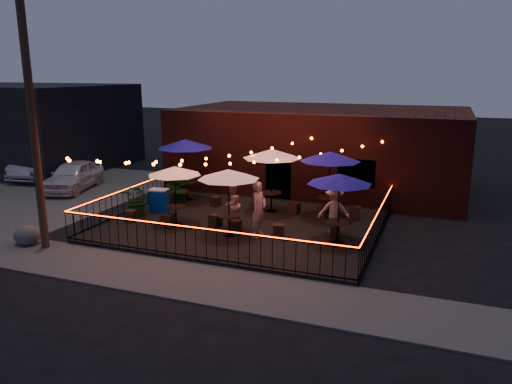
# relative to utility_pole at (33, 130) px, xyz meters

# --- Properties ---
(ground) EXTENTS (110.00, 110.00, 0.00)m
(ground) POSITION_rel_utility_pole_xyz_m (5.40, 2.60, -4.00)
(ground) COLOR black
(ground) RESTS_ON ground
(patio) EXTENTS (10.00, 8.00, 0.15)m
(patio) POSITION_rel_utility_pole_xyz_m (5.40, 4.60, -3.92)
(patio) COLOR black
(patio) RESTS_ON ground
(sidewalk) EXTENTS (18.00, 2.50, 0.05)m
(sidewalk) POSITION_rel_utility_pole_xyz_m (5.40, -0.65, -3.98)
(sidewalk) COLOR #474442
(sidewalk) RESTS_ON ground
(parking_lot) EXTENTS (11.00, 12.00, 0.02)m
(parking_lot) POSITION_rel_utility_pole_xyz_m (-6.60, 6.60, -3.99)
(parking_lot) COLOR #474442
(parking_lot) RESTS_ON ground
(brick_building) EXTENTS (14.00, 8.00, 4.00)m
(brick_building) POSITION_rel_utility_pole_xyz_m (6.40, 12.59, -2.00)
(brick_building) COLOR #39130F
(brick_building) RESTS_ON ground
(background_building) EXTENTS (12.00, 9.00, 5.00)m
(background_building) POSITION_rel_utility_pole_xyz_m (-12.60, 11.60, -1.50)
(background_building) COLOR black
(background_building) RESTS_ON ground
(utility_pole) EXTENTS (0.26, 0.26, 8.00)m
(utility_pole) POSITION_rel_utility_pole_xyz_m (0.00, 0.00, 0.00)
(utility_pole) COLOR #312214
(utility_pole) RESTS_ON ground
(fence_front) EXTENTS (10.00, 0.04, 1.04)m
(fence_front) POSITION_rel_utility_pole_xyz_m (5.40, 0.60, -3.34)
(fence_front) COLOR black
(fence_front) RESTS_ON patio
(fence_left) EXTENTS (0.04, 8.00, 1.04)m
(fence_left) POSITION_rel_utility_pole_xyz_m (0.40, 4.60, -3.34)
(fence_left) COLOR black
(fence_left) RESTS_ON patio
(fence_right) EXTENTS (0.04, 8.00, 1.04)m
(fence_right) POSITION_rel_utility_pole_xyz_m (10.40, 4.60, -3.34)
(fence_right) COLOR black
(fence_right) RESTS_ON patio
(festoon_lights) EXTENTS (10.02, 8.72, 1.32)m
(festoon_lights) POSITION_rel_utility_pole_xyz_m (4.39, 4.30, -1.48)
(festoon_lights) COLOR #EB5009
(festoon_lights) RESTS_ON ground
(cafe_table_0) EXTENTS (2.42, 2.42, 2.23)m
(cafe_table_0) POSITION_rel_utility_pole_xyz_m (2.98, 3.61, -1.81)
(cafe_table_0) COLOR black
(cafe_table_0) RESTS_ON patio
(cafe_table_1) EXTENTS (2.68, 2.68, 2.76)m
(cafe_table_1) POSITION_rel_utility_pole_xyz_m (1.60, 6.97, -1.33)
(cafe_table_1) COLOR black
(cafe_table_1) RESTS_ON patio
(cafe_table_2) EXTENTS (2.62, 2.62, 2.40)m
(cafe_table_2) POSITION_rel_utility_pole_xyz_m (5.43, 3.07, -1.66)
(cafe_table_2) COLOR black
(cafe_table_2) RESTS_ON patio
(cafe_table_3) EXTENTS (2.83, 2.83, 2.62)m
(cafe_table_3) POSITION_rel_utility_pole_xyz_m (5.79, 6.56, -1.46)
(cafe_table_3) COLOR black
(cafe_table_3) RESTS_ON patio
(cafe_table_4) EXTENTS (2.84, 2.84, 2.40)m
(cafe_table_4) POSITION_rel_utility_pole_xyz_m (9.17, 3.67, -1.66)
(cafe_table_4) COLOR black
(cafe_table_4) RESTS_ON patio
(cafe_table_5) EXTENTS (2.91, 2.91, 2.65)m
(cafe_table_5) POSITION_rel_utility_pole_xyz_m (8.19, 6.60, -1.43)
(cafe_table_5) COLOR black
(cafe_table_5) RESTS_ON patio
(bistro_chair_0) EXTENTS (0.40, 0.40, 0.44)m
(bistro_chair_0) POSITION_rel_utility_pole_xyz_m (1.17, 3.27, -3.63)
(bistro_chair_0) COLOR black
(bistro_chair_0) RESTS_ON patio
(bistro_chair_1) EXTENTS (0.42, 0.42, 0.49)m
(bistro_chair_1) POSITION_rel_utility_pole_xyz_m (2.89, 3.15, -3.60)
(bistro_chair_1) COLOR black
(bistro_chair_1) RESTS_ON patio
(bistro_chair_2) EXTENTS (0.46, 0.46, 0.42)m
(bistro_chair_2) POSITION_rel_utility_pole_xyz_m (1.15, 6.44, -3.64)
(bistro_chair_2) COLOR black
(bistro_chair_2) RESTS_ON patio
(bistro_chair_3) EXTENTS (0.46, 0.46, 0.41)m
(bistro_chair_3) POSITION_rel_utility_pole_xyz_m (3.27, 6.48, -3.64)
(bistro_chair_3) COLOR black
(bistro_chair_3) RESTS_ON patio
(bistro_chair_4) EXTENTS (0.48, 0.48, 0.46)m
(bistro_chair_4) POSITION_rel_utility_pole_xyz_m (4.51, 3.86, -3.62)
(bistro_chair_4) COLOR black
(bistro_chair_4) RESTS_ON patio
(bistro_chair_5) EXTENTS (0.45, 0.45, 0.43)m
(bistro_chair_5) POSITION_rel_utility_pole_xyz_m (5.46, 3.52, -3.64)
(bistro_chair_5) COLOR black
(bistro_chair_5) RESTS_ON patio
(bistro_chair_6) EXTENTS (0.42, 0.42, 0.42)m
(bistro_chair_6) POSITION_rel_utility_pole_xyz_m (5.16, 6.37, -3.64)
(bistro_chair_6) COLOR black
(bistro_chair_6) RESTS_ON patio
(bistro_chair_7) EXTENTS (0.45, 0.45, 0.47)m
(bistro_chair_7) POSITION_rel_utility_pole_xyz_m (6.79, 6.52, -3.62)
(bistro_chair_7) COLOR black
(bistro_chair_7) RESTS_ON patio
(bistro_chair_8) EXTENTS (0.47, 0.47, 0.45)m
(bistro_chair_8) POSITION_rel_utility_pole_xyz_m (7.10, 3.59, -3.63)
(bistro_chair_8) COLOR black
(bistro_chair_8) RESTS_ON patio
(bistro_chair_9) EXTENTS (0.42, 0.42, 0.42)m
(bistro_chair_9) POSITION_rel_utility_pole_xyz_m (8.96, 4.26, -3.64)
(bistro_chair_9) COLOR black
(bistro_chair_9) RESTS_ON patio
(bistro_chair_10) EXTENTS (0.47, 0.47, 0.44)m
(bistro_chair_10) POSITION_rel_utility_pole_xyz_m (8.00, 6.49, -3.63)
(bistro_chair_10) COLOR black
(bistro_chair_10) RESTS_ON patio
(bistro_chair_11) EXTENTS (0.49, 0.49, 0.51)m
(bistro_chair_11) POSITION_rel_utility_pole_xyz_m (9.22, 6.66, -3.60)
(bistro_chair_11) COLOR black
(bistro_chair_11) RESTS_ON patio
(patron_a) EXTENTS (0.60, 0.80, 1.97)m
(patron_a) POSITION_rel_utility_pole_xyz_m (6.42, 3.40, -2.86)
(patron_a) COLOR tan
(patron_a) RESTS_ON patio
(patron_b) EXTENTS (0.76, 0.90, 1.64)m
(patron_b) POSITION_rel_utility_pole_xyz_m (5.05, 4.18, -3.03)
(patron_b) COLOR tan
(patron_b) RESTS_ON patio
(patron_c) EXTENTS (1.23, 0.88, 1.71)m
(patron_c) POSITION_rel_utility_pole_xyz_m (8.82, 4.65, -2.99)
(patron_c) COLOR #E0B38D
(patron_c) RESTS_ON patio
(potted_shrub_a) EXTENTS (1.30, 1.17, 1.30)m
(potted_shrub_a) POSITION_rel_utility_pole_xyz_m (0.98, 4.04, -3.20)
(potted_shrub_a) COLOR #0B3A0C
(potted_shrub_a) RESTS_ON patio
(potted_shrub_b) EXTENTS (0.96, 0.83, 1.53)m
(potted_shrub_b) POSITION_rel_utility_pole_xyz_m (1.88, 6.06, -3.09)
(potted_shrub_b) COLOR #144113
(potted_shrub_b) RESTS_ON patio
(potted_shrub_c) EXTENTS (1.03, 1.03, 1.55)m
(potted_shrub_c) POSITION_rel_utility_pole_xyz_m (0.91, 7.19, -3.08)
(potted_shrub_c) COLOR #1C3B11
(potted_shrub_c) RESTS_ON patio
(cooler) EXTENTS (0.79, 0.61, 0.96)m
(cooler) POSITION_rel_utility_pole_xyz_m (1.47, 4.85, -3.36)
(cooler) COLOR #0533AF
(cooler) RESTS_ON patio
(boulder) EXTENTS (1.00, 0.88, 0.71)m
(boulder) POSITION_rel_utility_pole_xyz_m (-0.81, 0.03, -3.64)
(boulder) COLOR #4C4B46
(boulder) RESTS_ON ground
(car_white) EXTENTS (2.76, 4.60, 1.46)m
(car_white) POSITION_rel_utility_pole_xyz_m (-4.95, 7.20, -3.27)
(car_white) COLOR silver
(car_white) RESTS_ON ground
(car_silver) EXTENTS (2.49, 5.19, 1.64)m
(car_silver) POSITION_rel_utility_pole_xyz_m (-8.44, 9.16, -3.18)
(car_silver) COLOR #A9A9B1
(car_silver) RESTS_ON ground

